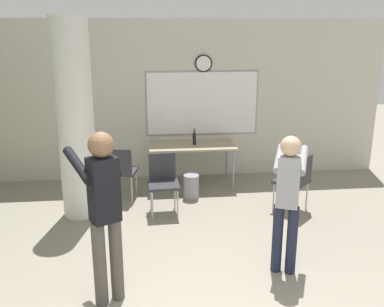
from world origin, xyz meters
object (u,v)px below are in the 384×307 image
(person_playing_front, at_px, (103,205))
(folding_table, at_px, (192,147))
(person_playing_side, at_px, (288,194))
(chair_mid_room, at_px, (296,179))
(chair_table_left, at_px, (121,169))
(chair_table_front, at_px, (163,179))
(bottle_on_table, at_px, (194,138))

(person_playing_front, bearing_deg, folding_table, 69.74)
(person_playing_front, bearing_deg, person_playing_side, 10.26)
(chair_mid_room, relative_size, chair_table_left, 1.00)
(chair_mid_room, distance_m, person_playing_front, 3.27)
(chair_table_front, bearing_deg, bottle_on_table, 61.83)
(person_playing_front, bearing_deg, chair_table_front, 73.06)
(bottle_on_table, xyz_separation_m, chair_table_front, (-0.58, -1.09, -0.33))
(folding_table, relative_size, chair_mid_room, 1.68)
(chair_mid_room, bearing_deg, chair_table_front, 174.66)
(chair_table_left, bearing_deg, chair_mid_room, -15.74)
(chair_mid_room, bearing_deg, chair_table_left, 164.26)
(chair_table_front, bearing_deg, chair_mid_room, -5.34)
(bottle_on_table, xyz_separation_m, chair_table_left, (-1.22, -0.54, -0.33))
(folding_table, relative_size, person_playing_front, 0.84)
(person_playing_front, relative_size, person_playing_side, 1.11)
(folding_table, relative_size, chair_table_left, 1.68)
(bottle_on_table, xyz_separation_m, person_playing_front, (-1.23, -3.20, 0.19))
(chair_mid_room, relative_size, person_playing_front, 0.50)
(chair_table_left, relative_size, person_playing_front, 0.50)
(folding_table, xyz_separation_m, chair_table_front, (-0.54, -1.10, -0.17))
(chair_mid_room, relative_size, person_playing_side, 0.55)
(chair_mid_room, distance_m, chair_table_left, 2.68)
(folding_table, bearing_deg, bottle_on_table, -20.98)
(folding_table, height_order, bottle_on_table, bottle_on_table)
(chair_mid_room, xyz_separation_m, chair_table_left, (-2.58, 0.73, 0.00))
(folding_table, bearing_deg, chair_table_front, -116.23)
(bottle_on_table, xyz_separation_m, chair_mid_room, (1.36, -1.27, -0.33))
(chair_table_left, bearing_deg, chair_table_front, -40.60)
(person_playing_side, bearing_deg, person_playing_front, -169.74)
(bottle_on_table, distance_m, chair_mid_room, 1.89)
(chair_table_left, bearing_deg, folding_table, 25.28)
(folding_table, xyz_separation_m, chair_mid_room, (1.40, -1.28, -0.17))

